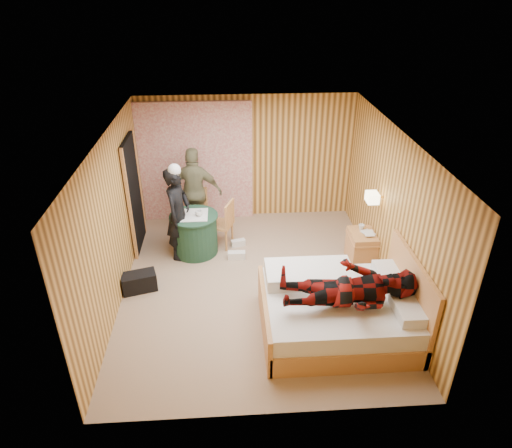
{
  "coord_description": "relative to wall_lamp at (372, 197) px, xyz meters",
  "views": [
    {
      "loc": [
        -0.38,
        -6.03,
        4.45
      ],
      "look_at": [
        0.03,
        0.14,
        1.05
      ],
      "focal_mm": 32.0,
      "sensor_mm": 36.0,
      "label": 1
    }
  ],
  "objects": [
    {
      "name": "sneaker_left",
      "position": [
        -2.2,
        0.35,
        -1.23
      ],
      "size": [
        0.31,
        0.13,
        0.14
      ],
      "primitive_type": "cube",
      "rotation": [
        0.0,
        0.0,
        -0.02
      ],
      "color": "silver",
      "rests_on": "floor"
    },
    {
      "name": "wall_right",
      "position": [
        0.18,
        -0.45,
        -0.05
      ],
      "size": [
        0.02,
        5.0,
        2.5
      ],
      "primitive_type": "cube",
      "color": "#EAB359",
      "rests_on": "floor"
    },
    {
      "name": "sneaker_right",
      "position": [
        -2.16,
        0.79,
        -1.24
      ],
      "size": [
        0.28,
        0.17,
        0.12
      ],
      "primitive_type": "cube",
      "rotation": [
        0.0,
        0.0,
        0.27
      ],
      "color": "silver",
      "rests_on": "floor"
    },
    {
      "name": "wall_left",
      "position": [
        -4.02,
        -0.45,
        -0.05
      ],
      "size": [
        0.02,
        5.0,
        2.5
      ],
      "primitive_type": "cube",
      "color": "#EAB359",
      "rests_on": "floor"
    },
    {
      "name": "floor",
      "position": [
        -1.92,
        -0.45,
        -1.3
      ],
      "size": [
        4.2,
        5.0,
        0.01
      ],
      "primitive_type": "cube",
      "color": "tan",
      "rests_on": "ground"
    },
    {
      "name": "cup_table",
      "position": [
        -2.83,
        0.58,
        -0.49
      ],
      "size": [
        0.14,
        0.14,
        0.1
      ],
      "primitive_type": "imported",
      "rotation": [
        0.0,
        0.0,
        0.14
      ],
      "color": "silver",
      "rests_on": "round_table"
    },
    {
      "name": "man_at_table",
      "position": [
        -2.93,
        1.34,
        -0.44
      ],
      "size": [
        1.05,
        0.54,
        1.72
      ],
      "primitive_type": "imported",
      "rotation": [
        0.0,
        0.0,
        3.02
      ],
      "color": "#736F4D",
      "rests_on": "floor"
    },
    {
      "name": "book_upper",
      "position": [
        -0.04,
        0.05,
        -0.69
      ],
      "size": [
        0.18,
        0.23,
        0.02
      ],
      "primitive_type": "imported",
      "rotation": [
        0.0,
        0.0,
        -0.07
      ],
      "color": "silver",
      "rests_on": "nightstand"
    },
    {
      "name": "curtain",
      "position": [
        -2.92,
        1.98,
        -0.1
      ],
      "size": [
        2.2,
        0.08,
        2.4
      ],
      "primitive_type": "cube",
      "color": "white",
      "rests_on": "floor"
    },
    {
      "name": "ceiling",
      "position": [
        -1.92,
        -0.45,
        1.2
      ],
      "size": [
        4.2,
        5.0,
        0.01
      ],
      "primitive_type": "cube",
      "color": "white",
      "rests_on": "wall_back"
    },
    {
      "name": "duffel_bag",
      "position": [
        -3.77,
        -0.46,
        -1.15
      ],
      "size": [
        0.59,
        0.42,
        0.3
      ],
      "primitive_type": "cube",
      "rotation": [
        0.0,
        0.0,
        0.28
      ],
      "color": "black",
      "rests_on": "floor"
    },
    {
      "name": "book_lower",
      "position": [
        -0.04,
        0.05,
        -0.71
      ],
      "size": [
        0.24,
        0.27,
        0.02
      ],
      "primitive_type": "imported",
      "rotation": [
        0.0,
        0.0,
        0.43
      ],
      "color": "silver",
      "rests_on": "nightstand"
    },
    {
      "name": "round_table",
      "position": [
        -2.93,
        0.63,
        -0.92
      ],
      "size": [
        0.86,
        0.86,
        0.76
      ],
      "color": "#20462F",
      "rests_on": "floor"
    },
    {
      "name": "woman_standing",
      "position": [
        -3.18,
        0.53,
        -0.47
      ],
      "size": [
        0.57,
        0.71,
        1.67
      ],
      "primitive_type": "imported",
      "rotation": [
        0.0,
        0.0,
        1.24
      ],
      "color": "black",
      "rests_on": "floor"
    },
    {
      "name": "wall_lamp",
      "position": [
        0.0,
        0.0,
        0.0
      ],
      "size": [
        0.26,
        0.24,
        0.16
      ],
      "color": "gold",
      "rests_on": "wall_right"
    },
    {
      "name": "doorway",
      "position": [
        -3.98,
        0.95,
        -0.28
      ],
      "size": [
        0.06,
        0.9,
        2.05
      ],
      "primitive_type": "cube",
      "color": "black",
      "rests_on": "floor"
    },
    {
      "name": "chair_far",
      "position": [
        -2.93,
        1.31,
        -0.76
      ],
      "size": [
        0.45,
        0.45,
        0.93
      ],
      "rotation": [
        0.0,
        0.0,
        -0.06
      ],
      "color": "#EB9C60",
      "rests_on": "floor"
    },
    {
      "name": "nightstand",
      "position": [
        -0.04,
        0.1,
        -1.0
      ],
      "size": [
        0.44,
        0.6,
        0.58
      ],
      "color": "#EB9C60",
      "rests_on": "floor"
    },
    {
      "name": "bed",
      "position": [
        -0.8,
        -1.58,
        -0.97
      ],
      "size": [
        2.11,
        1.67,
        1.14
      ],
      "color": "#EB9C60",
      "rests_on": "floor"
    },
    {
      "name": "cup_nightstand",
      "position": [
        -0.04,
        0.23,
        -0.67
      ],
      "size": [
        0.12,
        0.12,
        0.09
      ],
      "primitive_type": "imported",
      "rotation": [
        0.0,
        0.0,
        0.19
      ],
      "color": "silver",
      "rests_on": "nightstand"
    },
    {
      "name": "man_on_bed",
      "position": [
        -0.77,
        -1.81,
        -0.3
      ],
      "size": [
        0.86,
        0.67,
        1.77
      ],
      "primitive_type": "imported",
      "rotation": [
        0.0,
        1.57,
        0.0
      ],
      "color": "maroon",
      "rests_on": "bed"
    },
    {
      "name": "chair_near",
      "position": [
        -2.4,
        0.8,
        -0.77
      ],
      "size": [
        0.53,
        0.53,
        0.91
      ],
      "rotation": [
        0.0,
        0.0,
        -1.93
      ],
      "color": "#EB9C60",
      "rests_on": "floor"
    },
    {
      "name": "wall_back",
      "position": [
        -1.92,
        2.05,
        -0.05
      ],
      "size": [
        4.2,
        0.02,
        2.5
      ],
      "primitive_type": "cube",
      "color": "#EAB359",
      "rests_on": "floor"
    }
  ]
}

